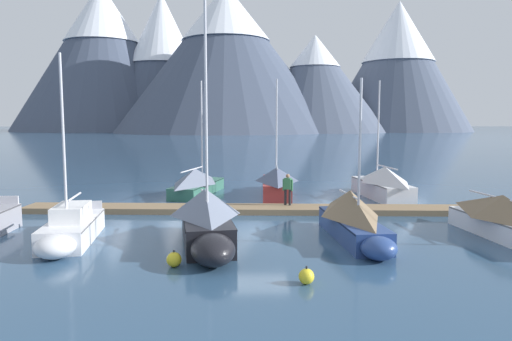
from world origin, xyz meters
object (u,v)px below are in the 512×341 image
at_px(sailboat_second_berth, 70,228).
at_px(sailboat_outer_slip, 353,217).
at_px(sailboat_end_of_dock, 381,182).
at_px(sailboat_mid_dock_starboard, 207,221).
at_px(person_on_dock, 288,187).
at_px(sailboat_mid_dock_port, 198,182).
at_px(sailboat_last_slip, 511,220).
at_px(sailboat_far_berth, 277,182).
at_px(mooring_buoy_channel_marker, 174,260).
at_px(mooring_buoy_inner_mooring, 306,276).

xyz_separation_m(sailboat_second_berth, sailboat_outer_slip, (11.32, 0.25, 0.34)).
bearing_deg(sailboat_second_berth, sailboat_end_of_dock, 34.06).
bearing_deg(sailboat_outer_slip, sailboat_end_of_dock, 67.52).
height_order(sailboat_mid_dock_starboard, person_on_dock, sailboat_mid_dock_starboard).
xyz_separation_m(sailboat_mid_dock_port, sailboat_outer_slip, (7.40, -11.94, 0.10)).
bearing_deg(sailboat_last_slip, sailboat_end_of_dock, 101.27).
bearing_deg(sailboat_mid_dock_port, sailboat_outer_slip, -58.21).
relative_size(sailboat_mid_dock_port, sailboat_far_berth, 0.99).
distance_m(sailboat_second_berth, sailboat_last_slip, 17.68).
distance_m(sailboat_mid_dock_port, sailboat_end_of_dock, 11.77).
relative_size(sailboat_mid_dock_starboard, sailboat_last_slip, 1.21).
bearing_deg(sailboat_outer_slip, sailboat_last_slip, -2.90).
bearing_deg(sailboat_outer_slip, sailboat_second_berth, -178.73).
distance_m(sailboat_outer_slip, person_on_dock, 6.46).
height_order(sailboat_last_slip, mooring_buoy_channel_marker, sailboat_last_slip).
xyz_separation_m(sailboat_mid_dock_starboard, sailboat_outer_slip, (5.89, 0.81, -0.06)).
bearing_deg(sailboat_far_berth, sailboat_second_berth, -128.18).
bearing_deg(sailboat_end_of_dock, sailboat_mid_dock_starboard, -132.44).
xyz_separation_m(sailboat_outer_slip, person_on_dock, (-2.06, 6.12, 0.34)).
height_order(sailboat_outer_slip, sailboat_end_of_dock, sailboat_end_of_dock).
bearing_deg(sailboat_second_berth, person_on_dock, 34.53).
relative_size(sailboat_far_berth, mooring_buoy_channel_marker, 12.94).
height_order(sailboat_far_berth, sailboat_outer_slip, sailboat_far_berth).
distance_m(sailboat_mid_dock_starboard, mooring_buoy_channel_marker, 2.87).
relative_size(sailboat_second_berth, sailboat_end_of_dock, 1.00).
distance_m(sailboat_far_berth, sailboat_outer_slip, 11.49).
xyz_separation_m(sailboat_mid_dock_port, mooring_buoy_inner_mooring, (4.76, -17.14, -0.59)).
xyz_separation_m(sailboat_last_slip, mooring_buoy_channel_marker, (-13.16, -3.12, -0.58)).
xyz_separation_m(sailboat_far_berth, sailboat_outer_slip, (2.26, -11.27, 0.03)).
height_order(sailboat_far_berth, sailboat_last_slip, sailboat_last_slip).
height_order(sailboat_mid_dock_starboard, mooring_buoy_inner_mooring, sailboat_mid_dock_starboard).
bearing_deg(sailboat_last_slip, sailboat_outer_slip, 177.10).
bearing_deg(person_on_dock, mooring_buoy_inner_mooring, -92.90).
bearing_deg(sailboat_far_berth, sailboat_end_of_dock, -8.68).
relative_size(sailboat_mid_dock_starboard, person_on_dock, 5.60).
bearing_deg(mooring_buoy_inner_mooring, person_on_dock, 87.10).
xyz_separation_m(sailboat_outer_slip, sailboat_end_of_dock, (4.25, 10.27, 0.02)).
distance_m(sailboat_end_of_dock, person_on_dock, 7.56).
distance_m(sailboat_outer_slip, mooring_buoy_channel_marker, 7.64).
height_order(sailboat_second_berth, sailboat_outer_slip, sailboat_second_berth).
bearing_deg(sailboat_mid_dock_port, sailboat_second_berth, -107.84).
xyz_separation_m(sailboat_far_berth, sailboat_end_of_dock, (6.51, -0.99, 0.05)).
height_order(sailboat_second_berth, sailboat_end_of_dock, sailboat_second_berth).
distance_m(sailboat_outer_slip, sailboat_end_of_dock, 11.12).
bearing_deg(sailboat_end_of_dock, sailboat_second_berth, -145.94).
relative_size(sailboat_end_of_dock, mooring_buoy_channel_marker, 12.64).
bearing_deg(sailboat_second_berth, sailboat_mid_dock_starboard, -5.92).
height_order(sailboat_last_slip, mooring_buoy_inner_mooring, sailboat_last_slip).
distance_m(sailboat_second_berth, mooring_buoy_channel_marker, 5.55).
distance_m(sailboat_second_berth, sailboat_outer_slip, 11.33).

